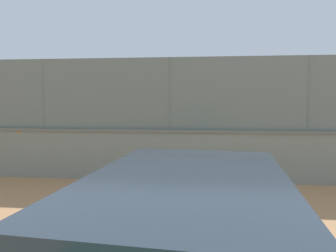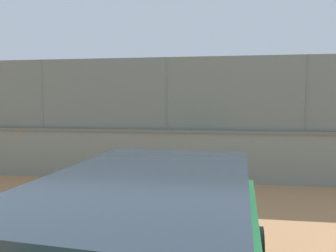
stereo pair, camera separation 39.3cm
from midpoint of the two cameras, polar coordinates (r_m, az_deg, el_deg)
The scene contains 6 objects.
ground_plane at distance 18.00m, azimuth 7.04°, elevation -2.01°, with size 260.00×260.00×0.00m, color tan.
perimeter_wall at distance 8.49m, azimuth 22.28°, elevation -5.13°, with size 27.50×0.55×1.32m.
fence_panel_on_wall at distance 8.38m, azimuth 22.60°, elevation 5.43°, with size 27.01×0.29×1.81m.
player_at_service_line at distance 11.50m, azimuth -17.68°, elevation -1.63°, with size 1.00×0.75×1.45m.
player_foreground_swinging at distance 11.28m, azimuth 0.23°, elevation -1.26°, with size 0.79×0.68×1.54m.
sports_ball at distance 9.46m, azimuth -25.96°, elevation -0.84°, with size 0.18×0.18×0.18m, color orange.
Camera 1 is at (0.35, 17.91, 2.04)m, focal length 34.15 mm.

